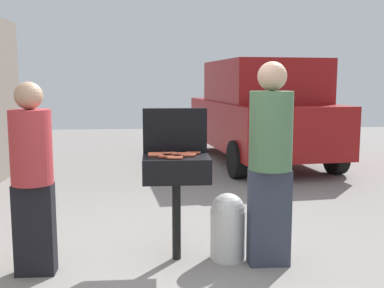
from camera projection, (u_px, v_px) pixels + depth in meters
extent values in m
plane|color=gray|center=(171.00, 271.00, 4.01)|extent=(24.00, 24.00, 0.00)
cylinder|color=black|center=(176.00, 220.00, 4.24)|extent=(0.08, 0.08, 0.74)
cube|color=black|center=(176.00, 169.00, 4.17)|extent=(0.60, 0.44, 0.22)
cube|color=black|center=(175.00, 131.00, 4.34)|extent=(0.60, 0.05, 0.42)
cylinder|color=#C6593D|center=(183.00, 154.00, 4.24)|extent=(0.13, 0.03, 0.03)
cylinder|color=#C6593D|center=(156.00, 156.00, 4.13)|extent=(0.13, 0.04, 0.03)
cylinder|color=#C6593D|center=(155.00, 155.00, 4.17)|extent=(0.13, 0.03, 0.03)
cylinder|color=#B74C33|center=(155.00, 154.00, 4.24)|extent=(0.13, 0.03, 0.03)
cylinder|color=#AD4228|center=(193.00, 153.00, 4.27)|extent=(0.13, 0.03, 0.03)
cylinder|color=#B74C33|center=(174.00, 158.00, 4.02)|extent=(0.13, 0.04, 0.03)
cylinder|color=#C6593D|center=(169.00, 153.00, 4.26)|extent=(0.13, 0.03, 0.03)
cylinder|color=#C6593D|center=(175.00, 158.00, 3.99)|extent=(0.13, 0.04, 0.03)
cylinder|color=#B74C33|center=(179.00, 154.00, 4.20)|extent=(0.13, 0.03, 0.03)
cylinder|color=#C6593D|center=(189.00, 155.00, 4.18)|extent=(0.13, 0.03, 0.03)
cylinder|color=#AD4228|center=(166.00, 157.00, 4.06)|extent=(0.13, 0.04, 0.03)
cylinder|color=#B74C33|center=(188.00, 156.00, 4.12)|extent=(0.13, 0.03, 0.03)
cylinder|color=silver|center=(228.00, 235.00, 4.26)|extent=(0.32, 0.32, 0.46)
sphere|color=silver|center=(228.00, 210.00, 4.22)|extent=(0.31, 0.31, 0.31)
cube|color=black|center=(35.00, 229.00, 3.91)|extent=(0.32, 0.18, 0.78)
cylinder|color=#B23338|center=(31.00, 147.00, 3.81)|extent=(0.34, 0.34, 0.62)
sphere|color=tan|center=(28.00, 96.00, 3.75)|extent=(0.23, 0.23, 0.23)
cube|color=#333847|center=(269.00, 217.00, 4.11)|extent=(0.36, 0.20, 0.86)
cylinder|color=#4C724C|center=(271.00, 131.00, 4.01)|extent=(0.38, 0.38, 0.68)
sphere|color=tan|center=(272.00, 76.00, 3.94)|extent=(0.25, 0.25, 0.25)
cube|color=maroon|center=(258.00, 123.00, 9.41)|extent=(2.40, 4.59, 0.90)
cube|color=maroon|center=(263.00, 81.00, 9.10)|extent=(2.05, 2.79, 0.80)
cylinder|color=black|center=(336.00, 156.00, 8.15)|extent=(0.29, 0.66, 0.64)
cylinder|color=black|center=(237.00, 159.00, 7.79)|extent=(0.29, 0.66, 0.64)
cylinder|color=black|center=(272.00, 136.00, 11.14)|extent=(0.29, 0.66, 0.64)
cylinder|color=black|center=(199.00, 137.00, 10.79)|extent=(0.29, 0.66, 0.64)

